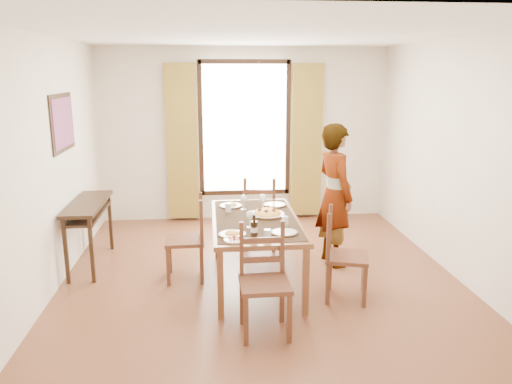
{
  "coord_description": "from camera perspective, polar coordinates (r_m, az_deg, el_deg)",
  "views": [
    {
      "loc": [
        -0.56,
        -5.34,
        2.32
      ],
      "look_at": [
        -0.04,
        0.1,
        1.0
      ],
      "focal_mm": 35.0,
      "sensor_mm": 36.0,
      "label": 1
    }
  ],
  "objects": [
    {
      "name": "ground",
      "position": [
        5.85,
        0.53,
        -9.77
      ],
      "size": [
        5.0,
        5.0,
        0.0
      ],
      "primitive_type": "plane",
      "color": "#542B1A",
      "rests_on": "ground"
    },
    {
      "name": "room_shell",
      "position": [
        5.56,
        0.38,
        5.53
      ],
      "size": [
        4.6,
        5.1,
        2.74
      ],
      "color": "silver",
      "rests_on": "ground"
    },
    {
      "name": "console_table",
      "position": [
        6.34,
        -18.63,
        -2.11
      ],
      "size": [
        0.38,
        1.2,
        0.8
      ],
      "color": "black",
      "rests_on": "ground"
    },
    {
      "name": "dining_table",
      "position": [
        5.49,
        -0.05,
        -3.71
      ],
      "size": [
        0.94,
        1.73,
        0.76
      ],
      "color": "brown",
      "rests_on": "ground"
    },
    {
      "name": "chair_west",
      "position": [
        5.73,
        -7.8,
        -5.57
      ],
      "size": [
        0.44,
        0.44,
        0.97
      ],
      "rotation": [
        0.0,
        0.0,
        -1.54
      ],
      "color": "#4F301A",
      "rests_on": "ground"
    },
    {
      "name": "chair_north",
      "position": [
        6.68,
        0.47,
        -2.58
      ],
      "size": [
        0.5,
        0.5,
        0.99
      ],
      "rotation": [
        0.0,
        0.0,
        2.98
      ],
      "color": "#4F301A",
      "rests_on": "ground"
    },
    {
      "name": "chair_south",
      "position": [
        4.56,
        0.96,
        -10.44
      ],
      "size": [
        0.45,
        0.45,
        1.0
      ],
      "rotation": [
        0.0,
        0.0,
        0.02
      ],
      "color": "#4F301A",
      "rests_on": "ground"
    },
    {
      "name": "chair_east",
      "position": [
        5.28,
        10.0,
        -7.39
      ],
      "size": [
        0.53,
        0.53,
        0.96
      ],
      "rotation": [
        0.0,
        0.0,
        1.28
      ],
      "color": "#4F301A",
      "rests_on": "ground"
    },
    {
      "name": "man",
      "position": [
        6.11,
        8.98,
        -0.33
      ],
      "size": [
        0.84,
        0.73,
        1.74
      ],
      "primitive_type": "imported",
      "rotation": [
        0.0,
        0.0,
        1.83
      ],
      "color": "gray",
      "rests_on": "ground"
    },
    {
      "name": "plate_sw",
      "position": [
        4.91,
        -2.72,
        -4.68
      ],
      "size": [
        0.27,
        0.27,
        0.05
      ],
      "primitive_type": null,
      "color": "silver",
      "rests_on": "dining_table"
    },
    {
      "name": "plate_se",
      "position": [
        4.97,
        3.32,
        -4.46
      ],
      "size": [
        0.27,
        0.27,
        0.05
      ],
      "primitive_type": null,
      "color": "silver",
      "rests_on": "dining_table"
    },
    {
      "name": "plate_nw",
      "position": [
        5.94,
        -2.91,
        -1.42
      ],
      "size": [
        0.27,
        0.27,
        0.05
      ],
      "primitive_type": null,
      "color": "silver",
      "rests_on": "dining_table"
    },
    {
      "name": "plate_ne",
      "position": [
        5.98,
        2.17,
        -1.32
      ],
      "size": [
        0.27,
        0.27,
        0.05
      ],
      "primitive_type": null,
      "color": "silver",
      "rests_on": "dining_table"
    },
    {
      "name": "pasta_platter",
      "position": [
        5.56,
        1.28,
        -2.22
      ],
      "size": [
        0.4,
        0.4,
        0.1
      ],
      "primitive_type": null,
      "color": "#D3621B",
      "rests_on": "dining_table"
    },
    {
      "name": "caprese_plate",
      "position": [
        4.77,
        -2.52,
        -5.35
      ],
      "size": [
        0.2,
        0.2,
        0.04
      ],
      "primitive_type": null,
      "color": "silver",
      "rests_on": "dining_table"
    },
    {
      "name": "wine_glass_a",
      "position": [
        5.13,
        -0.71,
        -3.11
      ],
      "size": [
        0.08,
        0.08,
        0.18
      ],
      "primitive_type": null,
      "color": "white",
      "rests_on": "dining_table"
    },
    {
      "name": "wine_glass_b",
      "position": [
        5.81,
        0.77,
        -1.1
      ],
      "size": [
        0.08,
        0.08,
        0.18
      ],
      "primitive_type": null,
      "color": "white",
      "rests_on": "dining_table"
    },
    {
      "name": "wine_glass_c",
      "position": [
        5.79,
        -1.44,
        -1.16
      ],
      "size": [
        0.08,
        0.08,
        0.18
      ],
      "primitive_type": null,
      "color": "white",
      "rests_on": "dining_table"
    },
    {
      "name": "tumbler_a",
      "position": [
        5.21,
        3.34,
        -3.33
      ],
      "size": [
        0.07,
        0.07,
        0.1
      ],
      "primitive_type": "cylinder",
      "color": "silver",
      "rests_on": "dining_table"
    },
    {
      "name": "tumbler_b",
      "position": [
        5.73,
        -3.19,
        -1.77
      ],
      "size": [
        0.07,
        0.07,
        0.1
      ],
      "primitive_type": "cylinder",
      "color": "silver",
      "rests_on": "dining_table"
    },
    {
      "name": "tumbler_c",
      "position": [
        4.78,
        1.34,
        -4.88
      ],
      "size": [
        0.07,
        0.07,
        0.1
      ],
      "primitive_type": "cylinder",
      "color": "silver",
      "rests_on": "dining_table"
    },
    {
      "name": "wine_bottle",
      "position": [
        4.76,
        -0.22,
        -4.03
      ],
      "size": [
        0.07,
        0.07,
        0.25
      ],
      "primitive_type": null,
      "color": "black",
      "rests_on": "dining_table"
    }
  ]
}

